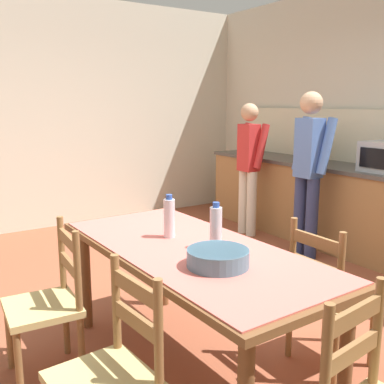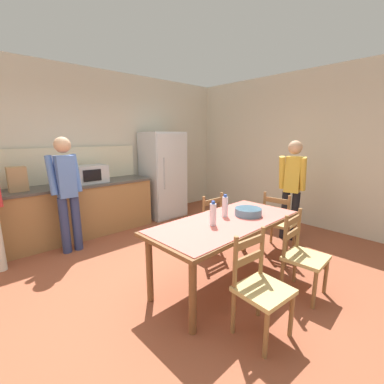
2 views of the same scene
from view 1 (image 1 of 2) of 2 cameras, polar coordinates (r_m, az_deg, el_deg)
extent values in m
plane|color=brown|center=(3.49, 1.80, -15.88)|extent=(8.32, 8.32, 0.00)
cube|color=beige|center=(6.07, -16.23, 9.53)|extent=(0.12, 5.20, 2.90)
cube|color=#9E7042|center=(5.33, 16.89, -1.68)|extent=(3.49, 0.62, 0.88)
cube|color=#4C4742|center=(5.25, 17.17, 3.21)|extent=(3.53, 0.66, 0.04)
cube|color=#B7BCC1|center=(5.78, 11.20, 4.24)|extent=(0.52, 0.38, 0.02)
cube|color=beige|center=(5.46, 19.47, 6.74)|extent=(3.49, 0.03, 0.60)
cube|color=black|center=(4.65, 22.05, 4.00)|extent=(0.30, 0.01, 0.19)
cube|color=tan|center=(5.43, 14.39, 5.73)|extent=(0.24, 0.16, 0.36)
cylinder|color=brown|center=(3.33, -13.32, -10.70)|extent=(0.07, 0.07, 0.72)
cylinder|color=brown|center=(3.59, -3.62, -8.75)|extent=(0.07, 0.07, 0.72)
cylinder|color=brown|center=(2.44, 18.94, -19.71)|extent=(0.07, 0.07, 0.72)
cube|color=brown|center=(2.63, -0.11, -7.58)|extent=(1.93, 0.90, 0.04)
cube|color=#D1665B|center=(2.62, -0.11, -7.08)|extent=(1.85, 0.86, 0.01)
cylinder|color=silver|center=(2.77, -2.90, -3.36)|extent=(0.07, 0.07, 0.24)
cylinder|color=#2D51B2|center=(2.74, -2.93, -0.64)|extent=(0.04, 0.04, 0.03)
cylinder|color=silver|center=(2.57, 3.05, -4.57)|extent=(0.07, 0.07, 0.24)
cylinder|color=#2D51B2|center=(2.53, 3.08, -1.64)|extent=(0.04, 0.04, 0.03)
cylinder|color=slate|center=(2.31, 3.32, -8.34)|extent=(0.32, 0.32, 0.09)
cylinder|color=slate|center=(2.30, 3.33, -7.52)|extent=(0.31, 0.31, 0.02)
cube|color=tan|center=(2.10, -11.31, -22.60)|extent=(0.45, 0.43, 0.04)
cylinder|color=olive|center=(2.18, -9.61, -13.59)|extent=(0.04, 0.04, 0.46)
cylinder|color=olive|center=(1.90, -4.27, -17.39)|extent=(0.04, 0.04, 0.46)
cube|color=olive|center=(1.99, -7.24, -12.05)|extent=(0.36, 0.05, 0.07)
cube|color=olive|center=(2.05, -7.13, -15.95)|extent=(0.36, 0.05, 0.07)
cylinder|color=olive|center=(1.77, 16.65, -20.19)|extent=(0.04, 0.04, 0.46)
cylinder|color=olive|center=(2.05, 22.43, -16.03)|extent=(0.04, 0.04, 0.46)
cube|color=olive|center=(1.85, 20.06, -14.49)|extent=(0.07, 0.36, 0.07)
cube|color=olive|center=(1.92, 19.74, -18.58)|extent=(0.07, 0.36, 0.07)
cylinder|color=olive|center=(3.05, -22.17, -16.65)|extent=(0.04, 0.04, 0.41)
cylinder|color=olive|center=(2.74, -21.14, -19.99)|extent=(0.04, 0.04, 0.41)
cylinder|color=olive|center=(3.10, -15.70, -15.76)|extent=(0.04, 0.04, 0.41)
cylinder|color=olive|center=(2.79, -13.83, -18.90)|extent=(0.04, 0.04, 0.41)
cube|color=tan|center=(2.81, -18.51, -13.74)|extent=(0.45, 0.43, 0.04)
cylinder|color=olive|center=(2.92, -16.20, -7.40)|extent=(0.04, 0.04, 0.46)
cylinder|color=olive|center=(2.59, -14.33, -9.74)|extent=(0.04, 0.04, 0.46)
cube|color=olive|center=(2.71, -15.47, -5.94)|extent=(0.36, 0.05, 0.07)
cube|color=olive|center=(2.76, -15.30, -8.95)|extent=(0.36, 0.05, 0.07)
cylinder|color=olive|center=(3.06, 21.95, -16.51)|extent=(0.04, 0.04, 0.41)
cylinder|color=olive|center=(3.26, 16.63, -14.43)|extent=(0.04, 0.04, 0.41)
cylinder|color=olive|center=(2.82, 17.71, -18.76)|extent=(0.04, 0.04, 0.41)
cylinder|color=olive|center=(3.03, 12.26, -16.25)|extent=(0.04, 0.04, 0.41)
cube|color=tan|center=(2.94, 17.39, -12.54)|extent=(0.42, 0.40, 0.04)
cylinder|color=olive|center=(2.62, 18.34, -9.69)|extent=(0.04, 0.04, 0.46)
cylinder|color=olive|center=(2.84, 12.66, -7.72)|extent=(0.04, 0.04, 0.46)
cube|color=olive|center=(2.69, 15.52, -6.09)|extent=(0.36, 0.03, 0.07)
cube|color=olive|center=(2.73, 15.35, -9.13)|extent=(0.36, 0.03, 0.07)
cylinder|color=silver|center=(5.57, 6.53, -1.20)|extent=(0.12, 0.12, 0.79)
cylinder|color=silver|center=(5.46, 7.56, -1.49)|extent=(0.12, 0.12, 0.79)
cube|color=red|center=(5.41, 7.21, 5.61)|extent=(0.22, 0.18, 0.56)
sphere|color=tan|center=(5.38, 7.32, 10.02)|extent=(0.21, 0.21, 0.21)
cylinder|color=red|center=(5.56, 6.69, 6.03)|extent=(0.09, 0.21, 0.53)
cylinder|color=red|center=(5.33, 8.82, 5.75)|extent=(0.09, 0.21, 0.53)
cylinder|color=navy|center=(4.88, 13.50, -2.91)|extent=(0.13, 0.13, 0.84)
cylinder|color=navy|center=(4.77, 14.95, -3.30)|extent=(0.13, 0.13, 0.84)
cube|color=#5175BC|center=(4.70, 14.65, 5.44)|extent=(0.24, 0.19, 0.60)
sphere|color=tan|center=(4.68, 14.92, 10.88)|extent=(0.22, 0.22, 0.22)
cylinder|color=#5175BC|center=(4.86, 13.76, 5.97)|extent=(0.09, 0.23, 0.57)
cylinder|color=#5175BC|center=(4.64, 16.75, 5.58)|extent=(0.09, 0.23, 0.57)
camera|label=2|loc=(4.28, -39.73, 10.41)|focal=24.00mm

